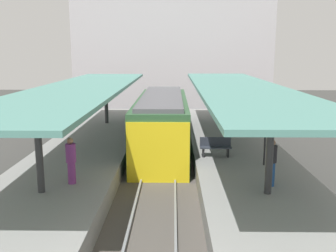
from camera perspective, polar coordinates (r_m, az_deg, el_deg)
The scene contains 14 objects.
ground_plane at distance 17.80m, azimuth -1.27°, elevation -7.34°, with size 80.00×80.00×0.00m, color #383835.
platform_left at distance 18.19m, azimuth -13.39°, elevation -5.59°, with size 4.40×28.00×1.00m, color gray.
platform_right at distance 17.91m, azimuth 11.02°, elevation -5.75°, with size 4.40×28.00×1.00m, color gray.
track_ballast at distance 17.77m, azimuth -1.27°, elevation -7.03°, with size 3.20×28.00×0.20m, color #4C4742.
rail_near_side at distance 17.75m, azimuth -3.61°, elevation -6.49°, with size 0.08×28.00×0.14m, color slate.
rail_far_side at distance 17.70m, azimuth 1.07°, elevation -6.52°, with size 0.08×28.00×0.14m, color slate.
commuter_train at distance 21.02m, azimuth -0.91°, elevation 0.41°, with size 2.78×10.96×3.10m.
canopy_left at distance 18.88m, azimuth -12.82°, elevation 5.53°, with size 4.18×21.00×3.00m.
canopy_right at distance 18.62m, azimuth 10.67°, elevation 5.64°, with size 4.18×21.00×3.03m.
platform_bench at distance 17.13m, azimuth 7.20°, elevation -3.06°, with size 1.40×0.41×0.86m.
platform_sign at distance 15.92m, azimuth 14.57°, elevation -0.15°, with size 0.90×0.08×2.21m.
passenger_near_bench at distance 13.86m, azimuth -14.45°, elevation -4.99°, with size 0.36×0.36×1.69m.
passenger_mid_platform at distance 13.69m, azimuth 15.37°, elevation -5.26°, with size 0.36×0.36×1.68m.
station_building_backdrop at distance 36.87m, azimuth 0.71°, elevation 10.92°, with size 18.00×6.00×11.00m, color #B7B2B7.
Camera 1 is at (0.65, -16.87, 5.64)m, focal length 40.29 mm.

